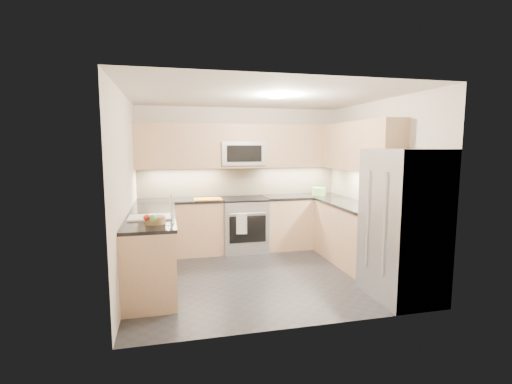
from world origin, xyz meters
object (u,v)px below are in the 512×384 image
at_px(refrigerator, 403,225).
at_px(utensil_bowl, 319,191).
at_px(fruit_basket, 155,220).
at_px(gas_range, 244,225).
at_px(microwave, 242,153).
at_px(cutting_board, 208,199).

relative_size(refrigerator, utensil_bowl, 7.39).
relative_size(utensil_bowl, fruit_basket, 1.05).
bearing_deg(gas_range, refrigerator, -59.12).
bearing_deg(microwave, fruit_basket, -125.39).
bearing_deg(microwave, utensil_bowl, -5.88).
bearing_deg(cutting_board, microwave, 19.44).
xyz_separation_m(cutting_board, fruit_basket, (-0.80, -1.78, 0.04)).
relative_size(gas_range, utensil_bowl, 3.74).
bearing_deg(gas_range, fruit_basket, -127.15).
bearing_deg(cutting_board, refrigerator, -48.24).
xyz_separation_m(refrigerator, cutting_board, (-2.08, 2.33, 0.05)).
bearing_deg(utensil_bowl, cutting_board, -177.78).
height_order(cutting_board, fruit_basket, fruit_basket).
distance_m(refrigerator, cutting_board, 3.12).
distance_m(microwave, refrigerator, 3.04).
distance_m(gas_range, microwave, 1.25).
height_order(utensil_bowl, fruit_basket, utensil_bowl).
height_order(utensil_bowl, cutting_board, utensil_bowl).
xyz_separation_m(microwave, utensil_bowl, (1.39, -0.14, -0.69)).
bearing_deg(utensil_bowl, fruit_basket, -146.55).
bearing_deg(gas_range, utensil_bowl, -0.76).
height_order(microwave, utensil_bowl, microwave).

